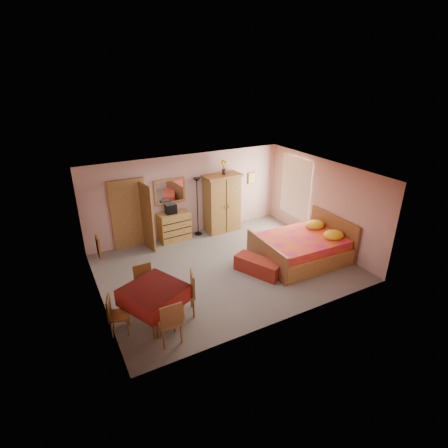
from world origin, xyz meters
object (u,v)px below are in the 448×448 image
chest_of_drawers (174,226)px  dining_table (155,304)px  floor_lamp (197,207)px  chair_east (183,294)px  wall_mirror (170,191)px  wardrobe (222,203)px  sunflower_vase (224,167)px  stereo (171,209)px  bed (301,241)px  chair_south (169,320)px  chair_north (146,285)px  bench (258,266)px  chair_west (119,315)px

chest_of_drawers → dining_table: bearing=-119.9°
floor_lamp → chair_east: (-1.95, -3.55, -0.44)m
wall_mirror → wardrobe: wall_mirror is taller
chest_of_drawers → sunflower_vase: size_ratio=2.09×
stereo → bed: stereo is taller
wardrobe → chair_south: bearing=-131.9°
floor_lamp → chair_north: (-2.55, -2.78, -0.49)m
wall_mirror → chair_south: wall_mirror is taller
bench → chair_west: 3.75m
stereo → dining_table: size_ratio=0.29×
chair_south → chair_north: bearing=90.7°
floor_lamp → bench: (0.39, -2.92, -0.74)m
chair_west → chair_east: 1.37m
bed → chair_east: 3.86m
wall_mirror → floor_lamp: bearing=-15.3°
chest_of_drawers → chair_west: bearing=-128.7°
chair_east → chair_west: bearing=103.5°
chest_of_drawers → stereo: 0.61m
dining_table → chair_west: size_ratio=1.31×
floor_lamp → wardrobe: bearing=-6.0°
chair_north → floor_lamp: bearing=-133.2°
dining_table → chair_south: bearing=-86.1°
chair_east → bed: bearing=-63.8°
floor_lamp → chair_north: bearing=-132.5°
chest_of_drawers → wall_mirror: (0.00, 0.21, 1.09)m
wall_mirror → bed: 4.17m
bed → dining_table: bed is taller
wardrobe → chair_east: (-2.79, -3.46, -0.45)m
sunflower_vase → chest_of_drawers: bearing=177.8°
wall_mirror → stereo: size_ratio=3.05×
chest_of_drawers → chair_east: (-1.14, -3.53, 0.05)m
stereo → chair_south: (-1.63, -4.16, -0.58)m
wall_mirror → chair_west: 4.60m
chest_of_drawers → dining_table: 3.89m
chest_of_drawers → stereo: (-0.09, -0.02, 0.61)m
stereo → chair_west: size_ratio=0.38×
chair_south → chair_west: bearing=137.8°
wardrobe → chair_east: 4.46m
chest_of_drawers → chair_south: 4.52m
bench → chair_west: size_ratio=1.46×
chair_north → chair_west: 1.04m
bed → chair_west: (-5.17, -0.64, -0.13)m
chest_of_drawers → bed: bearing=-49.8°
sunflower_vase → chair_north: bearing=-142.0°
stereo → dining_table: 3.89m
chest_of_drawers → chair_east: chair_east is taller
chest_of_drawers → bench: bearing=-70.6°
chair_south → chair_north: size_ratio=1.06×
floor_lamp → bed: size_ratio=0.78×
chair_south → chair_west: size_ratio=1.13×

